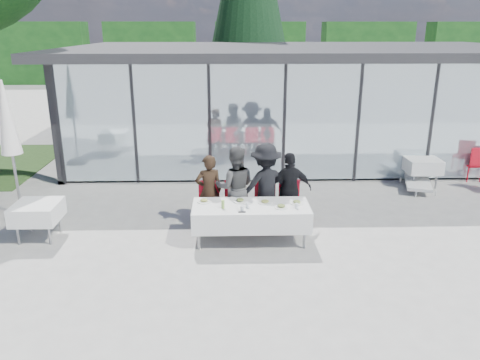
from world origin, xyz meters
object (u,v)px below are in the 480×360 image
at_px(diner_chair_a, 209,202).
at_px(juice_bottle, 223,204).
at_px(plate_b, 240,201).
at_px(plate_extra, 281,206).
at_px(diner_c, 265,186).
at_px(diner_b, 235,187).
at_px(spare_table_right, 422,165).
at_px(diner_chair_b, 235,202).
at_px(market_umbrella, 8,127).
at_px(lounger, 418,178).
at_px(spare_table_left, 37,212).
at_px(spare_chair_b, 475,162).
at_px(diner_chair_c, 265,202).
at_px(plate_a, 204,201).
at_px(dining_table, 251,216).
at_px(plate_c, 265,202).
at_px(diner_a, 209,191).
at_px(diner_d, 290,190).
at_px(plate_d, 297,202).
at_px(diner_chair_d, 289,201).
at_px(folded_eyeglasses, 242,212).

xyz_separation_m(diner_chair_a, juice_bottle, (0.30, -0.89, 0.29)).
relative_size(plate_b, plate_extra, 1.00).
bearing_deg(plate_extra, diner_c, 104.25).
distance_m(diner_b, spare_table_right, 5.60).
height_order(diner_chair_b, market_umbrella, market_umbrella).
distance_m(plate_extra, lounger, 5.17).
distance_m(diner_c, lounger, 4.87).
bearing_deg(spare_table_right, market_umbrella, -169.27).
height_order(diner_chair_b, spare_table_left, diner_chair_b).
xyz_separation_m(juice_bottle, market_umbrella, (-4.54, 1.60, 1.17)).
bearing_deg(spare_chair_b, diner_c, -154.53).
xyz_separation_m(diner_chair_c, plate_a, (-1.25, -0.54, 0.24)).
bearing_deg(diner_chair_c, plate_extra, -75.51).
relative_size(dining_table, lounger, 1.56).
distance_m(diner_c, spare_chair_b, 6.56).
relative_size(diner_c, market_umbrella, 0.59).
xyz_separation_m(plate_a, plate_c, (1.20, -0.10, 0.00)).
relative_size(diner_a, lounger, 1.07).
bearing_deg(diner_d, plate_a, 10.38).
distance_m(diner_d, plate_b, 1.19).
xyz_separation_m(diner_d, plate_d, (0.05, -0.69, -0.02)).
height_order(diner_c, lounger, diner_c).
bearing_deg(plate_extra, plate_b, 156.00).
distance_m(plate_a, juice_bottle, 0.51).
distance_m(diner_b, plate_a, 0.84).
relative_size(diner_chair_c, plate_b, 3.58).
bearing_deg(dining_table, spare_table_left, 176.65).
bearing_deg(diner_chair_b, spare_table_left, -172.67).
distance_m(diner_chair_d, market_umbrella, 6.15).
bearing_deg(diner_chair_b, diner_chair_c, 0.00).
xyz_separation_m(diner_chair_d, plate_c, (-0.57, -0.64, 0.24)).
xyz_separation_m(spare_table_right, spare_chair_b, (1.57, 0.27, -0.02)).
bearing_deg(diner_b, diner_d, 179.87).
bearing_deg(diner_chair_d, dining_table, -138.53).
relative_size(plate_d, plate_extra, 1.00).
xyz_separation_m(diner_c, lounger, (4.20, 2.37, -0.63)).
height_order(diner_c, folded_eyeglasses, diner_c).
height_order(diner_chair_a, diner_chair_b, same).
distance_m(diner_chair_c, lounger, 4.84).
relative_size(diner_a, diner_c, 0.87).
xyz_separation_m(plate_a, spare_chair_b, (7.17, 3.38, -0.24)).
height_order(spare_table_right, lounger, spare_table_right).
distance_m(diner_a, diner_b, 0.55).
xyz_separation_m(diner_a, spare_chair_b, (7.10, 2.82, -0.24)).
distance_m(diner_chair_b, lounger, 5.40).
relative_size(plate_c, market_umbrella, 0.09).
distance_m(diner_a, diner_chair_d, 1.70).
bearing_deg(diner_d, diner_chair_a, -6.66).
xyz_separation_m(diner_d, folded_eyeglasses, (-1.03, -1.12, -0.04)).
height_order(diner_chair_c, folded_eyeglasses, diner_chair_c).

